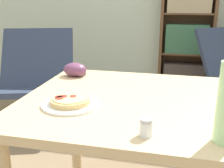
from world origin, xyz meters
TOP-DOWN VIEW (x-y plane):
  - dining_table at (0.06, 0.02)m, footprint 1.05×0.85m
  - pizza_on_plate at (-0.23, -0.11)m, footprint 0.23×0.23m
  - grape_bunch at (-0.36, 0.30)m, footprint 0.13×0.10m
  - salt_shaker at (0.10, -0.30)m, footprint 0.04×0.04m
  - lounge_chair_near at (-1.10, 1.21)m, footprint 0.86×0.94m
  - bookshelf at (0.28, 2.48)m, footprint 0.64×0.24m

SIDE VIEW (x-z plane):
  - lounge_chair_near at x=-1.10m, z-range -0.15..0.73m
  - dining_table at x=0.06m, z-range 0.27..1.04m
  - bookshelf at x=0.28m, z-range -0.04..1.46m
  - pizza_on_plate at x=-0.23m, z-range 0.76..0.80m
  - salt_shaker at x=0.10m, z-range 0.77..0.83m
  - grape_bunch at x=-0.36m, z-range 0.77..0.84m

